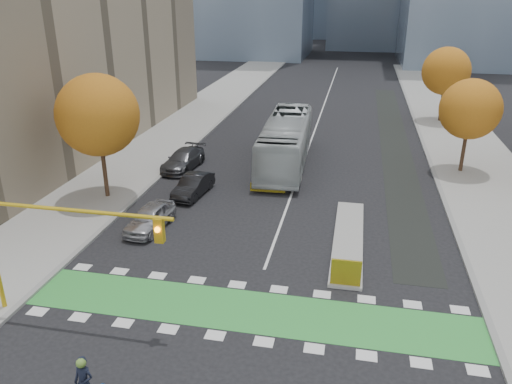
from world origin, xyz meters
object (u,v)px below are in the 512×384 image
at_px(hazard_board, 346,273).
at_px(bus, 286,141).
at_px(tree_east_near, 470,109).
at_px(parked_car_a, 150,218).
at_px(tree_west, 98,115).
at_px(parked_car_b, 193,186).
at_px(traffic_signal_west, 43,232).
at_px(parked_car_c, 183,160).
at_px(tree_east_far, 446,71).

bearing_deg(hazard_board, bus, 107.39).
relative_size(tree_east_near, parked_car_a, 1.68).
relative_size(hazard_board, parked_car_a, 0.33).
height_order(hazard_board, parked_car_a, hazard_board).
bearing_deg(tree_west, parked_car_b, 15.93).
xyz_separation_m(traffic_signal_west, parked_car_b, (1.43, 14.08, -3.34)).
relative_size(traffic_signal_west, parked_car_b, 2.03).
height_order(hazard_board, tree_west, tree_west).
bearing_deg(parked_car_b, parked_car_a, -92.11).
bearing_deg(parked_car_b, tree_east_near, 31.25).
xyz_separation_m(tree_east_near, parked_car_a, (-19.34, -13.82, -4.15)).
xyz_separation_m(bus, parked_car_b, (-5.15, -7.72, -1.19)).
bearing_deg(parked_car_b, hazard_board, -34.99).
bearing_deg(traffic_signal_west, hazard_board, 21.55).
bearing_deg(bus, parked_car_c, -162.60).
bearing_deg(bus, tree_west, -141.18).
height_order(tree_east_near, parked_car_a, tree_east_near).
bearing_deg(bus, parked_car_a, -116.84).
distance_m(tree_west, tree_east_far, 35.73).
height_order(tree_west, traffic_signal_west, tree_west).
xyz_separation_m(hazard_board, parked_car_b, (-10.50, 9.37, -0.11)).
distance_m(traffic_signal_west, parked_car_b, 14.54).
height_order(tree_east_near, bus, tree_east_near).
bearing_deg(traffic_signal_west, tree_east_near, 48.48).
relative_size(hazard_board, parked_car_b, 0.33).
height_order(tree_east_far, parked_car_a, tree_east_far).
bearing_deg(parked_car_b, bus, 63.08).
relative_size(hazard_board, parked_car_c, 0.28).
distance_m(traffic_signal_west, parked_car_c, 19.39).
height_order(tree_east_near, parked_car_c, tree_east_near).
bearing_deg(traffic_signal_west, parked_car_c, 93.09).
height_order(tree_east_near, tree_east_far, tree_east_far).
relative_size(tree_east_far, parked_car_c, 1.53).
bearing_deg(parked_car_c, bus, 26.08).
distance_m(hazard_board, tree_west, 18.44).
height_order(tree_west, parked_car_a, tree_west).
height_order(parked_car_b, parked_car_c, parked_car_c).
height_order(parked_car_a, parked_car_b, parked_car_a).
bearing_deg(parked_car_b, tree_east_far, 58.88).
relative_size(traffic_signal_west, bus, 0.63).
bearing_deg(parked_car_c, tree_west, -108.45).
bearing_deg(bus, parked_car_b, -125.98).
height_order(traffic_signal_west, parked_car_c, traffic_signal_west).
xyz_separation_m(tree_east_far, parked_car_a, (-19.84, -29.82, -4.52)).
distance_m(tree_west, tree_east_near, 26.01).
height_order(parked_car_a, parked_car_c, parked_car_c).
xyz_separation_m(tree_east_far, parked_car_c, (-21.46, -19.43, -4.51)).
relative_size(tree_east_near, parked_car_c, 1.41).
relative_size(hazard_board, tree_east_near, 0.20).
distance_m(tree_west, parked_car_a, 7.77).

